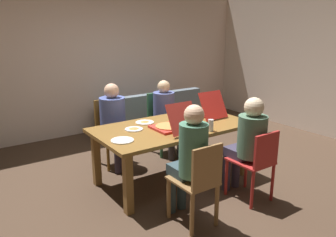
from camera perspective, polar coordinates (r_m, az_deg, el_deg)
The scene contains 20 objects.
ground_plane at distance 4.54m, azimuth 0.73°, elevation -10.22°, with size 20.00×20.00×0.00m, color #483426.
back_wall at distance 6.46m, azimuth -13.11°, elevation 9.29°, with size 6.85×0.12×2.63m, color beige.
side_wall_right at distance 7.15m, azimuth 20.08°, elevation 9.33°, with size 0.12×4.48×2.63m, color beige.
dining_table at distance 4.30m, azimuth 0.76°, elevation -2.38°, with size 1.98×1.07×0.74m.
chair_0 at distance 3.96m, azimuth 14.77°, elevation -7.05°, with size 0.39×0.46×0.85m.
person_0 at distance 3.96m, azimuth 13.47°, elevation -3.39°, with size 0.33×0.50×1.21m.
chair_1 at distance 5.35m, azimuth -1.21°, elevation -0.47°, with size 0.39×0.41×0.95m.
person_1 at distance 5.18m, azimuth -0.32°, elevation 1.16°, with size 0.33×0.54×1.17m.
chair_2 at distance 4.95m, azimuth -9.69°, elevation -1.84°, with size 0.41×0.39×0.95m.
person_2 at distance 4.78m, azimuth -9.11°, elevation 0.03°, with size 0.36×0.53×1.20m.
chair_3 at distance 3.39m, azimuth 5.12°, elevation -10.75°, with size 0.38×0.45×0.89m.
person_3 at distance 3.38m, azimuth 3.73°, elevation -6.14°, with size 0.29×0.47×1.25m.
pizza_box_0 at distance 4.09m, azimuth 0.54°, elevation -1.25°, with size 0.38×0.56×0.37m.
pizza_box_1 at distance 4.77m, azimuth 5.79°, elevation 1.16°, with size 0.39×0.58×0.37m.
plate_0 at distance 3.75m, azimuth -7.76°, elevation -3.70°, with size 0.25×0.25×0.01m.
plate_1 at distance 4.13m, azimuth -5.82°, elevation -1.76°, with size 0.22×0.22×0.03m.
plate_2 at distance 4.40m, azimuth -3.97°, elevation -0.62°, with size 0.24×0.24×0.03m.
drinking_glass_0 at distance 4.64m, azimuth 0.55°, elevation 0.88°, with size 0.08×0.08×0.11m, color silver.
drinking_glass_1 at distance 4.07m, azimuth 7.28°, elevation -1.15°, with size 0.07×0.07×0.14m, color silver.
couch at distance 6.39m, azimuth -3.12°, elevation 0.25°, with size 1.83×0.83×0.81m.
Camera 1 is at (-2.38, -3.33, 1.97)m, focal length 35.89 mm.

